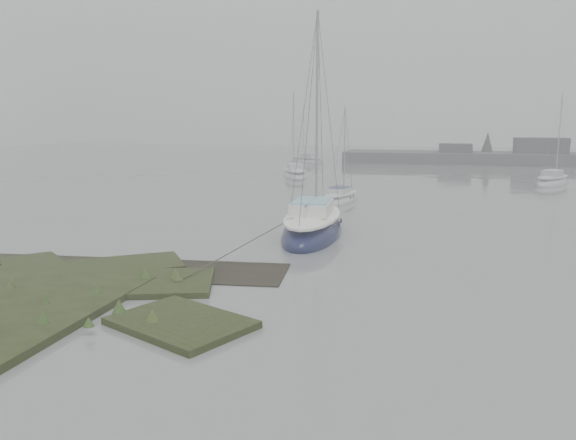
# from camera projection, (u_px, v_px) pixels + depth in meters

# --- Properties ---
(ground) EXTENTS (160.00, 160.00, 0.00)m
(ground) POSITION_uv_depth(u_px,v_px,m) (339.00, 190.00, 44.00)
(ground) COLOR slate
(ground) RESTS_ON ground
(sailboat_main) EXTENTS (2.97, 8.01, 11.14)m
(sailboat_main) POSITION_uv_depth(u_px,v_px,m) (313.00, 228.00, 26.36)
(sailboat_main) COLOR #121637
(sailboat_main) RESTS_ON ground
(sailboat_white) EXTENTS (2.51, 4.98, 6.71)m
(sailboat_white) POSITION_uv_depth(u_px,v_px,m) (340.00, 199.00, 37.23)
(sailboat_white) COLOR silver
(sailboat_white) RESTS_ON ground
(sailboat_far_a) EXTENTS (4.15, 6.47, 8.69)m
(sailboat_far_a) POSITION_uv_depth(u_px,v_px,m) (295.00, 175.00, 53.51)
(sailboat_far_a) COLOR silver
(sailboat_far_a) RESTS_ON ground
(sailboat_far_b) EXTENTS (4.41, 5.98, 8.14)m
(sailboat_far_b) POSITION_uv_depth(u_px,v_px,m) (552.00, 182.00, 47.39)
(sailboat_far_b) COLOR silver
(sailboat_far_b) RESTS_ON ground
(sailboat_far_c) EXTENTS (5.59, 4.44, 7.73)m
(sailboat_far_c) POSITION_uv_depth(u_px,v_px,m) (307.00, 161.00, 72.30)
(sailboat_far_c) COLOR silver
(sailboat_far_c) RESTS_ON ground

